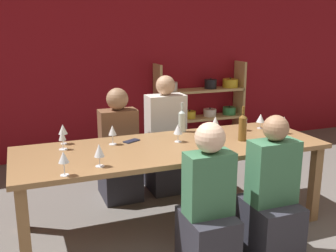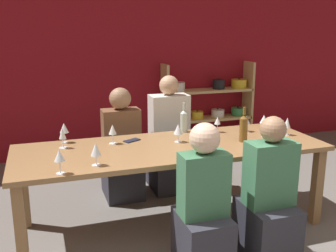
% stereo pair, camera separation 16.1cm
% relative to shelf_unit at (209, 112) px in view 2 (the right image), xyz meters
% --- Properties ---
extents(wall_back_red, '(8.80, 0.06, 2.70)m').
position_rel_shelf_unit_xyz_m(wall_back_red, '(-1.13, 0.20, 0.83)').
color(wall_back_red, maroon).
rests_on(wall_back_red, ground_plane).
extents(shelf_unit, '(1.36, 0.30, 1.25)m').
position_rel_shelf_unit_xyz_m(shelf_unit, '(0.00, 0.00, 0.00)').
color(shelf_unit, tan).
rests_on(shelf_unit, ground_plane).
extents(dining_table, '(2.67, 0.92, 0.75)m').
position_rel_shelf_unit_xyz_m(dining_table, '(-1.31, -2.12, 0.15)').
color(dining_table, olive).
rests_on(dining_table, ground_plane).
extents(wine_bottle_green, '(0.07, 0.07, 0.32)m').
position_rel_shelf_unit_xyz_m(wine_bottle_green, '(-0.67, -2.20, 0.36)').
color(wine_bottle_green, brown).
rests_on(wine_bottle_green, dining_table).
extents(wine_bottle_dark, '(0.07, 0.07, 0.29)m').
position_rel_shelf_unit_xyz_m(wine_bottle_dark, '(-1.05, -1.71, 0.34)').
color(wine_bottle_dark, '#B2C6C1').
rests_on(wine_bottle_dark, dining_table).
extents(wine_glass_empty_a, '(0.08, 0.08, 0.17)m').
position_rel_shelf_unit_xyz_m(wine_glass_empty_a, '(-2.01, -2.42, 0.35)').
color(wine_glass_empty_a, white).
rests_on(wine_glass_empty_a, dining_table).
extents(wine_glass_empty_b, '(0.07, 0.07, 0.15)m').
position_rel_shelf_unit_xyz_m(wine_glass_empty_b, '(-0.47, -1.90, 0.34)').
color(wine_glass_empty_b, white).
rests_on(wine_glass_empty_b, dining_table).
extents(wine_glass_white_a, '(0.07, 0.07, 0.15)m').
position_rel_shelf_unit_xyz_m(wine_glass_white_a, '(-0.31, -2.26, 0.33)').
color(wine_glass_white_a, white).
rests_on(wine_glass_white_a, dining_table).
extents(wine_glass_red_a, '(0.08, 0.08, 0.15)m').
position_rel_shelf_unit_xyz_m(wine_glass_red_a, '(-0.26, -1.88, 0.33)').
color(wine_glass_red_a, white).
rests_on(wine_glass_red_a, dining_table).
extents(wine_glass_white_b, '(0.07, 0.07, 0.18)m').
position_rel_shelf_unit_xyz_m(wine_glass_white_b, '(-2.21, -1.90, 0.35)').
color(wine_glass_white_b, white).
rests_on(wine_glass_white_b, dining_table).
extents(wine_glass_empty_c, '(0.07, 0.07, 0.17)m').
position_rel_shelf_unit_xyz_m(wine_glass_empty_c, '(-1.79, -1.90, 0.35)').
color(wine_glass_empty_c, white).
rests_on(wine_glass_empty_c, dining_table).
extents(wine_glass_empty_d, '(0.08, 0.08, 0.17)m').
position_rel_shelf_unit_xyz_m(wine_glass_empty_d, '(-1.22, -2.03, 0.34)').
color(wine_glass_empty_d, white).
rests_on(wine_glass_empty_d, dining_table).
extents(wine_glass_white_c, '(0.06, 0.06, 0.16)m').
position_rel_shelf_unit_xyz_m(wine_glass_white_c, '(-1.15, -2.47, 0.34)').
color(wine_glass_white_c, white).
rests_on(wine_glass_white_c, dining_table).
extents(wine_glass_empty_e, '(0.08, 0.08, 0.18)m').
position_rel_shelf_unit_xyz_m(wine_glass_empty_e, '(-2.19, -1.73, 0.36)').
color(wine_glass_empty_e, white).
rests_on(wine_glass_empty_e, dining_table).
extents(wine_glass_red_b, '(0.07, 0.07, 0.17)m').
position_rel_shelf_unit_xyz_m(wine_glass_red_b, '(-2.27, -2.51, 0.36)').
color(wine_glass_red_b, white).
rests_on(wine_glass_red_b, dining_table).
extents(wine_glass_white_d, '(0.07, 0.07, 0.15)m').
position_rel_shelf_unit_xyz_m(wine_glass_white_d, '(-0.75, -1.83, 0.34)').
color(wine_glass_white_d, white).
rests_on(wine_glass_white_d, dining_table).
extents(wine_glass_red_c, '(0.07, 0.07, 0.17)m').
position_rel_shelf_unit_xyz_m(wine_glass_red_c, '(-0.17, -2.13, 0.34)').
color(wine_glass_red_c, white).
rests_on(wine_glass_red_c, dining_table).
extents(cell_phone, '(0.17, 0.13, 0.01)m').
position_rel_shelf_unit_xyz_m(cell_phone, '(-1.61, -1.87, 0.23)').
color(cell_phone, '#1E2338').
rests_on(cell_phone, dining_table).
extents(person_near_a, '(0.36, 0.45, 1.13)m').
position_rel_shelf_unit_xyz_m(person_near_a, '(-0.80, -2.85, -0.11)').
color(person_near_a, '#2D2D38').
rests_on(person_near_a, ground_plane).
extents(person_far_a, '(0.41, 0.52, 1.26)m').
position_rel_shelf_unit_xyz_m(person_far_a, '(-1.06, -1.29, -0.06)').
color(person_far_a, '#2D2D38').
rests_on(person_far_a, ground_plane).
extents(person_near_b, '(0.34, 0.43, 1.12)m').
position_rel_shelf_unit_xyz_m(person_near_b, '(-1.32, -2.84, -0.10)').
color(person_near_b, '#2D2D38').
rests_on(person_near_b, ground_plane).
extents(person_far_b, '(0.38, 0.48, 1.16)m').
position_rel_shelf_unit_xyz_m(person_far_b, '(-1.60, -1.34, -0.09)').
color(person_far_b, '#2D2D38').
rests_on(person_far_b, ground_plane).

